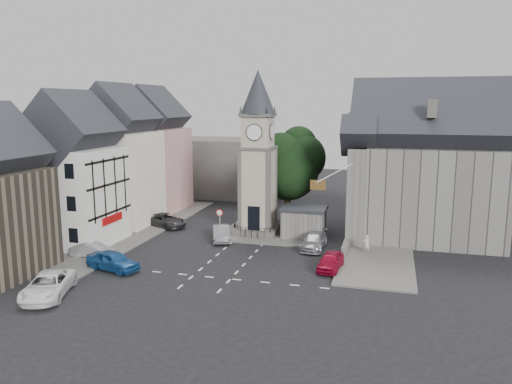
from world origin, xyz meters
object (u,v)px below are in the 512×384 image
(clock_tower, at_px, (258,154))
(pedestrian, at_px, (366,244))
(car_west_blue, at_px, (113,261))
(car_east_red, at_px, (331,261))
(stone_shelter, at_px, (304,222))

(clock_tower, distance_m, pedestrian, 13.84)
(clock_tower, distance_m, car_west_blue, 17.76)
(clock_tower, height_order, car_east_red, clock_tower)
(car_west_blue, bearing_deg, clock_tower, -16.20)
(stone_shelter, distance_m, pedestrian, 7.24)
(stone_shelter, bearing_deg, pedestrian, -30.66)
(pedestrian, bearing_deg, stone_shelter, -43.69)
(car_east_red, height_order, pedestrian, pedestrian)
(clock_tower, relative_size, car_west_blue, 3.55)
(car_east_red, bearing_deg, stone_shelter, 118.49)
(car_west_blue, distance_m, car_east_red, 17.26)
(car_west_blue, bearing_deg, stone_shelter, -29.82)
(car_west_blue, height_order, pedestrian, pedestrian)
(clock_tower, xyz_separation_m, car_west_blue, (-8.11, -13.99, -7.34))
(car_west_blue, distance_m, pedestrian, 21.49)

